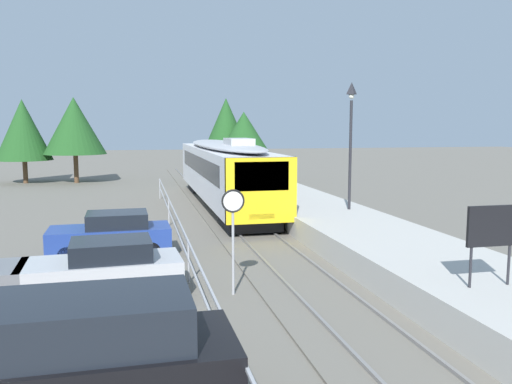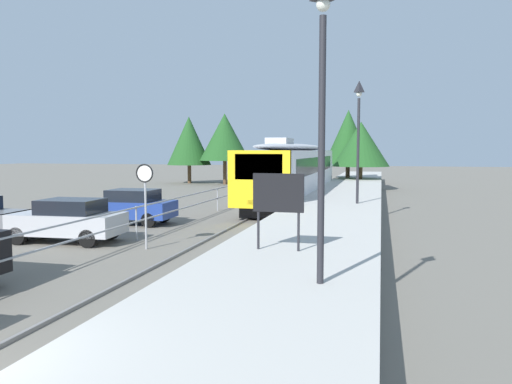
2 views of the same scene
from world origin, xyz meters
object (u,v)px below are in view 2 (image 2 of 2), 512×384
object	(u,v)px
parked_hatchback_blue	(129,206)
platform_lamp_mid_platform	(359,118)
commuter_train	(294,168)
platform_notice_board	(278,196)
speed_limit_sign	(145,185)
parked_hatchback_silver	(67,220)
platform_lamp_near_end	(322,68)

from	to	relation	value
parked_hatchback_blue	platform_lamp_mid_platform	bearing A→B (deg)	14.93
commuter_train	platform_notice_board	xyz separation A→B (m)	(2.86, -18.61, 0.04)
platform_lamp_mid_platform	parked_hatchback_blue	bearing A→B (deg)	-165.07
speed_limit_sign	parked_hatchback_silver	xyz separation A→B (m)	(-3.29, 0.45, -1.33)
platform_lamp_near_end	platform_notice_board	size ratio (longest dim) A/B	2.97
commuter_train	platform_lamp_mid_platform	size ratio (longest dim) A/B	3.44
commuter_train	parked_hatchback_blue	distance (m)	11.81
parked_hatchback_silver	platform_notice_board	bearing A→B (deg)	-24.37
speed_limit_sign	parked_hatchback_silver	size ratio (longest dim) A/B	0.69
parked_hatchback_silver	commuter_train	bearing A→B (deg)	69.47
platform_lamp_mid_platform	platform_notice_board	bearing A→B (deg)	-96.85
platform_lamp_mid_platform	platform_notice_board	size ratio (longest dim) A/B	2.97
platform_lamp_mid_platform	parked_hatchback_blue	size ratio (longest dim) A/B	1.32
platform_notice_board	parked_hatchback_blue	xyz separation A→B (m)	(-8.41, 8.27, -1.40)
commuter_train	speed_limit_sign	size ratio (longest dim) A/B	6.56
platform_lamp_mid_platform	parked_hatchback_silver	world-z (taller)	platform_lamp_mid_platform
platform_lamp_mid_platform	platform_notice_board	distance (m)	11.21
platform_lamp_near_end	platform_lamp_mid_platform	bearing A→B (deg)	90.00
speed_limit_sign	commuter_train	bearing A→B (deg)	81.58
platform_lamp_near_end	platform_lamp_mid_platform	world-z (taller)	same
commuter_train	speed_limit_sign	xyz separation A→B (m)	(-2.26, -15.26, -0.02)
platform_notice_board	parked_hatchback_blue	distance (m)	11.88
parked_hatchback_silver	parked_hatchback_blue	size ratio (longest dim) A/B	1.01
platform_lamp_mid_platform	commuter_train	bearing A→B (deg)	118.26
platform_lamp_mid_platform	parked_hatchback_blue	world-z (taller)	platform_lamp_mid_platform
commuter_train	platform_lamp_mid_platform	bearing A→B (deg)	-61.74
commuter_train	platform_notice_board	world-z (taller)	commuter_train
platform_notice_board	parked_hatchback_blue	size ratio (longest dim) A/B	0.45
commuter_train	platform_notice_board	bearing A→B (deg)	-81.26
platform_notice_board	speed_limit_sign	xyz separation A→B (m)	(-5.12, 3.36, -0.06)
commuter_train	parked_hatchback_silver	xyz separation A→B (m)	(-5.54, -14.81, -1.35)
platform_lamp_near_end	speed_limit_sign	xyz separation A→B (m)	(-6.43, 6.00, -2.50)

